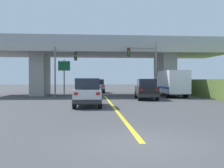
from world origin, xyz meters
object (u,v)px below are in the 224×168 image
object	(u,v)px
suv_lead	(88,92)
suv_crossing	(146,89)
traffic_signal_nearside	(147,62)
highway_sign	(64,70)
sedan_oncoming	(98,86)
box_truck	(171,83)
traffic_signal_farside	(62,65)

from	to	relation	value
suv_lead	suv_crossing	size ratio (longest dim) A/B	0.91
traffic_signal_nearside	highway_sign	size ratio (longest dim) A/B	1.41
sedan_oncoming	traffic_signal_nearside	distance (m)	11.94
suv_crossing	highway_sign	distance (m)	10.90
suv_crossing	box_truck	bearing A→B (deg)	50.02
box_truck	traffic_signal_farside	bearing A→B (deg)	179.77
sedan_oncoming	traffic_signal_farside	world-z (taller)	traffic_signal_farside
suv_crossing	traffic_signal_farside	world-z (taller)	traffic_signal_farside
traffic_signal_nearside	highway_sign	xyz separation A→B (m)	(-9.40, 3.14, -0.74)
suv_lead	traffic_signal_farside	xyz separation A→B (m)	(-2.95, 9.86, 2.56)
suv_crossing	highway_sign	bearing A→B (deg)	149.57
box_truck	highway_sign	bearing A→B (deg)	168.30
suv_crossing	box_truck	size ratio (longest dim) A/B	0.73
suv_lead	suv_crossing	distance (m)	8.33
traffic_signal_nearside	highway_sign	bearing A→B (deg)	161.54
box_truck	highway_sign	world-z (taller)	highway_sign
suv_crossing	traffic_signal_nearside	bearing A→B (deg)	82.06
highway_sign	traffic_signal_nearside	bearing A→B (deg)	-18.46
traffic_signal_nearside	traffic_signal_farside	xyz separation A→B (m)	(-9.31, 0.62, -0.34)
traffic_signal_nearside	suv_lead	bearing A→B (deg)	-124.56
suv_lead	traffic_signal_farside	distance (m)	10.60
suv_crossing	highway_sign	xyz separation A→B (m)	(-8.67, 6.24, 2.15)
highway_sign	traffic_signal_farside	bearing A→B (deg)	-87.88
sedan_oncoming	traffic_signal_farside	size ratio (longest dim) A/B	0.87
suv_lead	traffic_signal_farside	world-z (taller)	traffic_signal_farside
suv_lead	sedan_oncoming	size ratio (longest dim) A/B	0.89
suv_lead	suv_crossing	bearing A→B (deg)	47.46
suv_crossing	sedan_oncoming	size ratio (longest dim) A/B	0.98
box_truck	suv_crossing	bearing A→B (deg)	-135.27
suv_crossing	traffic_signal_farside	size ratio (longest dim) A/B	0.85
traffic_signal_farside	highway_sign	bearing A→B (deg)	92.12
box_truck	traffic_signal_nearside	distance (m)	3.84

